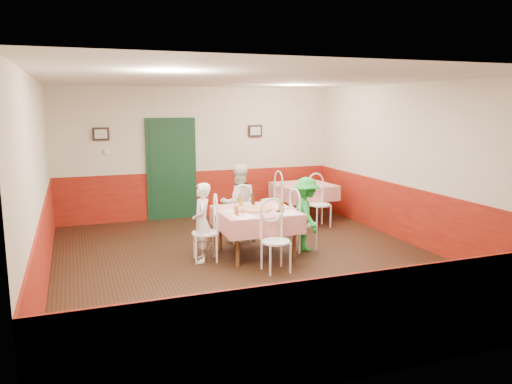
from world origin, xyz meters
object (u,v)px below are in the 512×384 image
object	(u,v)px
chair_left	(205,233)
diner_right	(306,214)
beer_bottle	(253,198)
diner_far	(239,203)
wallet	(280,211)
glass_b	(281,206)
main_table	(256,233)
chair_right	(303,224)
chair_second_a	(271,201)
glass_c	(241,202)
chair_far	(240,217)
glass_a	(236,210)
pizza	(256,209)
chair_near	(276,242)
chair_second_b	(320,205)
diner_left	(202,223)
second_table	(303,202)

from	to	relation	value
chair_left	diner_right	distance (m)	1.76
beer_bottle	diner_far	size ratio (longest dim) A/B	0.17
wallet	glass_b	bearing A→B (deg)	59.75
main_table	chair_right	xyz separation A→B (m)	(0.85, -0.00, 0.08)
chair_second_a	wallet	xyz separation A→B (m)	(-0.82, -2.41, 0.32)
chair_second_a	glass_c	world-z (taller)	chair_second_a
chair_left	chair_far	size ratio (longest dim) A/B	1.00
glass_b	diner_far	xyz separation A→B (m)	(-0.36, 1.10, -0.14)
glass_a	beer_bottle	distance (m)	0.78
pizza	chair_left	bearing A→B (deg)	177.49
chair_near	wallet	distance (m)	0.71
chair_right	glass_b	xyz separation A→B (m)	(-0.49, -0.20, 0.39)
chair_right	glass_b	distance (m)	0.66
chair_far	chair_second_b	xyz separation A→B (m)	(1.87, 0.52, 0.00)
chair_left	pizza	bearing A→B (deg)	95.95
chair_near	diner_left	distance (m)	1.25
chair_near	pizza	distance (m)	0.88
chair_second_a	chair_right	bearing A→B (deg)	-11.84
chair_near	diner_left	xyz separation A→B (m)	(-0.90, 0.85, 0.17)
second_table	diner_far	bearing A→B (deg)	-146.90
chair_second_b	glass_a	bearing A→B (deg)	-149.57
glass_c	wallet	distance (m)	0.82
main_table	glass_a	size ratio (longest dim) A/B	9.28
diner_left	second_table	bearing A→B (deg)	141.37
wallet	beer_bottle	bearing A→B (deg)	108.39
chair_second_b	wallet	world-z (taller)	chair_second_b
chair_right	chair_second_b	size ratio (longest dim) A/B	1.00
main_table	chair_far	xyz separation A→B (m)	(0.00, 0.85, 0.08)
chair_near	glass_b	bearing A→B (deg)	59.61
chair_near	glass_b	xyz separation A→B (m)	(0.36, 0.65, 0.39)
main_table	chair_near	bearing A→B (deg)	-90.02
chair_left	chair_near	bearing A→B (deg)	53.44
chair_left	pizza	size ratio (longest dim) A/B	1.88
wallet	diner_far	xyz separation A→B (m)	(-0.30, 1.19, -0.07)
chair_second_a	glass_a	bearing A→B (deg)	-37.66
wallet	diner_right	bearing A→B (deg)	26.00
glass_b	diner_left	xyz separation A→B (m)	(-1.26, 0.20, -0.22)
chair_left	chair_far	xyz separation A→B (m)	(0.85, 0.85, 0.00)
chair_left	chair_second_a	xyz separation A→B (m)	(1.97, 2.12, 0.00)
pizza	wallet	distance (m)	0.40
wallet	glass_c	bearing A→B (deg)	121.18
pizza	diner_left	distance (m)	0.90
chair_far	pizza	xyz separation A→B (m)	(-0.01, -0.89, 0.33)
diner_right	chair_second_a	bearing A→B (deg)	2.37
second_table	main_table	bearing A→B (deg)	-131.40
chair_left	diner_far	xyz separation A→B (m)	(0.85, 0.90, 0.25)
second_table	wallet	world-z (taller)	wallet
chair_far	diner_right	distance (m)	1.25
chair_second_b	glass_a	xyz separation A→B (m)	(-2.27, -1.60, 0.38)
chair_second_b	glass_b	xyz separation A→B (m)	(-1.51, -1.56, 0.39)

